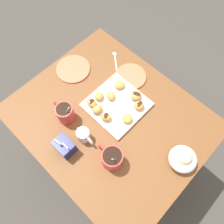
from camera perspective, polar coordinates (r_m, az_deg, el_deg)
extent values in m
plane|color=#423D38|center=(1.79, -0.25, -10.62)|extent=(8.00, 8.00, 0.00)
cube|color=brown|center=(1.14, -0.39, -1.84)|extent=(0.93, 0.77, 0.04)
cube|color=brown|center=(1.54, 19.61, -8.61)|extent=(0.07, 0.07, 0.67)
cube|color=brown|center=(1.70, -2.50, 9.51)|extent=(0.07, 0.07, 0.67)
cube|color=brown|center=(1.58, -19.64, -5.24)|extent=(0.07, 0.07, 0.67)
cube|color=silver|center=(1.14, 1.21, 1.87)|extent=(0.27, 0.27, 0.02)
cylinder|color=red|center=(1.01, 0.06, -11.70)|extent=(0.09, 0.09, 0.09)
torus|color=red|center=(1.01, -2.31, -9.43)|extent=(0.06, 0.01, 0.06)
cylinder|color=black|center=(0.97, 0.06, -11.13)|extent=(0.08, 0.08, 0.01)
cylinder|color=silver|center=(0.97, 0.89, -11.96)|extent=(0.01, 0.04, 0.12)
cylinder|color=red|center=(1.10, -11.74, -0.34)|extent=(0.08, 0.08, 0.10)
torus|color=red|center=(1.12, -13.51, 1.45)|extent=(0.06, 0.01, 0.06)
cylinder|color=black|center=(1.06, -12.17, 0.64)|extent=(0.07, 0.07, 0.01)
cylinder|color=silver|center=(1.06, -11.53, -0.05)|extent=(0.05, 0.03, 0.13)
cylinder|color=silver|center=(1.06, -7.26, -5.82)|extent=(0.06, 0.06, 0.07)
cone|color=silver|center=(1.04, -8.48, -4.30)|extent=(0.02, 0.02, 0.02)
torus|color=silver|center=(1.04, -5.78, -7.21)|extent=(0.05, 0.01, 0.05)
cylinder|color=white|center=(1.03, -7.45, -5.26)|extent=(0.05, 0.05, 0.01)
cube|color=#191E51|center=(1.05, -11.95, -8.54)|extent=(0.09, 0.07, 0.08)
cube|color=white|center=(1.01, -13.66, -7.59)|extent=(0.04, 0.01, 0.03)
cube|color=white|center=(0.99, -11.67, -8.47)|extent=(0.04, 0.01, 0.03)
ellipsoid|color=silver|center=(1.07, 17.51, -11.31)|extent=(0.13, 0.13, 0.07)
sphere|color=beige|center=(1.04, 17.88, -10.97)|extent=(0.07, 0.07, 0.07)
ellipsoid|color=green|center=(1.02, 17.60, -10.18)|extent=(0.03, 0.03, 0.01)
cylinder|color=#E5704C|center=(1.28, -9.84, 10.72)|extent=(0.19, 0.19, 0.01)
cylinder|color=#E5704C|center=(1.24, 4.76, 9.00)|extent=(0.17, 0.17, 0.01)
cube|color=silver|center=(1.28, 1.02, 11.99)|extent=(0.12, 0.10, 0.00)
ellipsoid|color=silver|center=(1.33, 0.67, 14.59)|extent=(0.03, 0.02, 0.01)
ellipsoid|color=#D19347|center=(1.08, -1.56, -1.28)|extent=(0.06, 0.06, 0.04)
ellipsoid|color=#381E11|center=(1.07, -1.58, -0.84)|extent=(0.03, 0.03, 0.00)
ellipsoid|color=#D19347|center=(1.12, 6.87, 1.63)|extent=(0.07, 0.06, 0.04)
ellipsoid|color=#381E11|center=(1.10, 6.98, 2.11)|extent=(0.02, 0.04, 0.00)
ellipsoid|color=#D19347|center=(1.14, -3.31, 4.05)|extent=(0.07, 0.07, 0.03)
ellipsoid|color=#D19347|center=(1.14, -0.33, 4.21)|extent=(0.07, 0.06, 0.03)
ellipsoid|color=#D19347|center=(1.10, -3.76, 0.64)|extent=(0.05, 0.06, 0.04)
ellipsoid|color=#D19347|center=(1.14, 6.10, 4.17)|extent=(0.07, 0.07, 0.04)
ellipsoid|color=#381E11|center=(1.12, 6.20, 4.69)|extent=(0.04, 0.03, 0.00)
ellipsoid|color=#D19347|center=(1.17, 1.94, 6.93)|extent=(0.07, 0.07, 0.03)
ellipsoid|color=#D19347|center=(1.09, 3.92, -1.67)|extent=(0.07, 0.07, 0.03)
ellipsoid|color=#D19347|center=(1.13, -5.21, 2.36)|extent=(0.06, 0.05, 0.03)
ellipsoid|color=#381E11|center=(1.11, -5.29, 2.77)|extent=(0.02, 0.03, 0.00)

